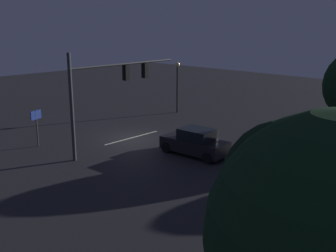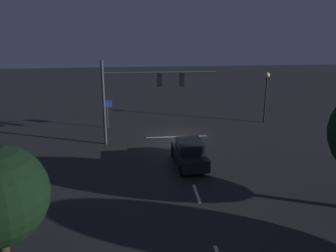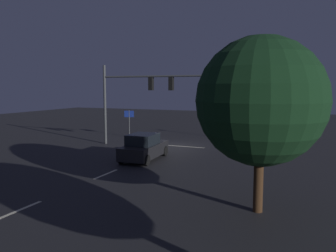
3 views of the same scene
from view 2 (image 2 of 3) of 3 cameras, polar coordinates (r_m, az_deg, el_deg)
The scene contains 8 objects.
ground_plane at distance 30.42m, azimuth 1.34°, elevation -1.61°, with size 80.00×80.00×0.00m, color #232326.
traffic_signal_assembly at distance 27.87m, azimuth -4.24°, elevation 5.85°, with size 8.51×0.47×6.44m.
lane_dash_far at distance 26.69m, azimuth 2.32°, elevation -4.37°, with size 2.20×0.16×0.01m, color beige.
lane_dash_mid at distance 21.29m, azimuth 4.44°, elevation -10.29°, with size 2.20×0.16×0.01m, color beige.
stop_bar at distance 30.34m, azimuth 1.36°, elevation -1.65°, with size 5.00×0.16×0.01m, color beige.
car_approaching at distance 24.74m, azimuth 3.31°, elevation -4.20°, with size 2.13×4.45×1.70m.
street_lamp_left_kerb at distance 34.64m, azimuth 14.89°, elevation 5.76°, with size 0.44×0.44×4.62m.
route_sign at distance 32.59m, azimuth -9.35°, elevation 2.79°, with size 0.88×0.32×2.52m.
Camera 2 is at (3.32, 28.59, 9.83)m, focal length 39.64 mm.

